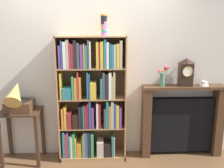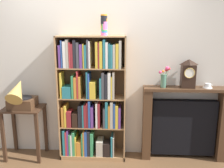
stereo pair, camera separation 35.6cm
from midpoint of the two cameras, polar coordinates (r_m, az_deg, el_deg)
ground_plane at (r=3.92m, az=-1.66°, el=-16.63°), size 8.05×6.40×0.02m
wall_back at (r=3.72m, az=1.10°, el=3.33°), size 5.05×0.08×2.60m
bookshelf at (r=3.64m, az=-1.91°, el=-4.02°), size 0.95×0.30×1.79m
cup_stack at (r=3.46m, az=1.23°, el=13.07°), size 0.09×0.09×0.28m
side_table_left at (r=3.91m, az=-16.59°, el=-8.07°), size 0.56×0.43×0.77m
gramophone at (r=3.72m, az=-17.38°, el=-2.66°), size 0.35×0.50×0.49m
fireplace_mantel at (r=3.93m, az=18.35°, el=-8.52°), size 1.19×0.24×1.08m
mantel_clock at (r=3.70m, az=19.39°, el=2.20°), size 0.19×0.15×0.40m
flower_vase at (r=3.64m, az=14.37°, el=1.30°), size 0.16×0.10×0.30m
teacup_with_saucer at (r=3.83m, az=23.19°, el=-0.43°), size 0.13×0.13×0.06m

